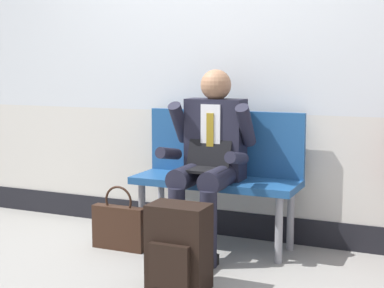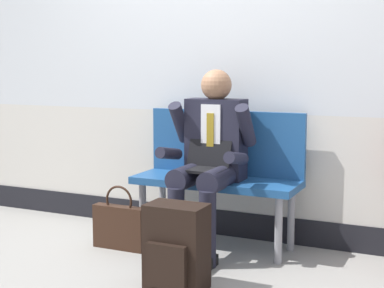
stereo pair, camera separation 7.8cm
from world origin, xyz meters
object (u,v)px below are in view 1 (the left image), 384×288
(backpack, at_px, (178,248))
(handbag, at_px, (119,226))
(person_seated, at_px, (209,156))
(bench_with_person, at_px, (219,168))

(backpack, distance_m, handbag, 0.85)
(person_seated, bearing_deg, bench_with_person, 90.00)
(bench_with_person, xyz_separation_m, backpack, (0.10, -0.89, -0.31))
(bench_with_person, xyz_separation_m, handbag, (-0.59, -0.39, -0.39))
(person_seated, bearing_deg, handbag, -161.95)
(bench_with_person, distance_m, backpack, 0.94)
(person_seated, relative_size, backpack, 2.51)
(bench_with_person, bearing_deg, handbag, -146.20)
(person_seated, height_order, backpack, person_seated)
(bench_with_person, height_order, handbag, bench_with_person)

